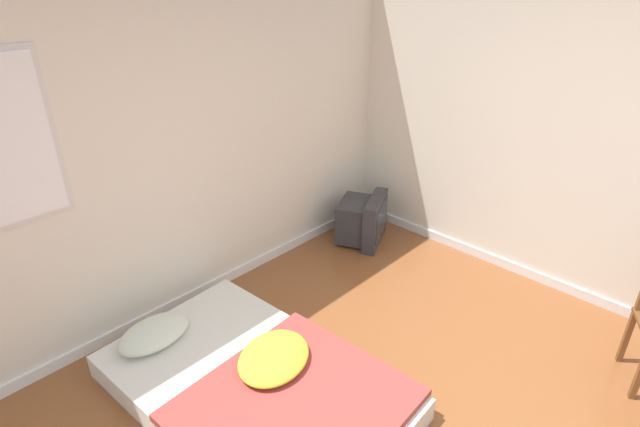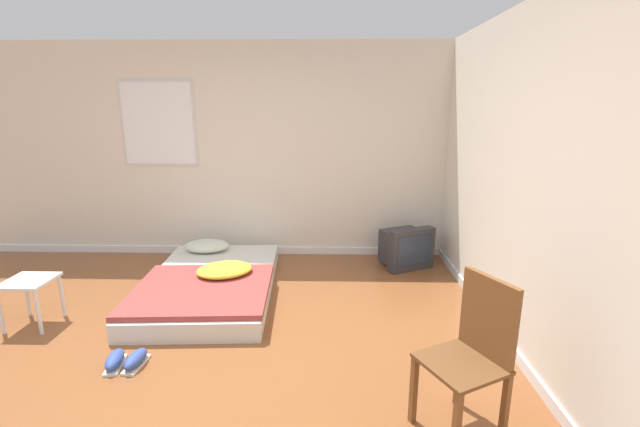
{
  "view_description": "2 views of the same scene",
  "coord_description": "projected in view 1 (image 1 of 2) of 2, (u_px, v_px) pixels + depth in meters",
  "views": [
    {
      "loc": [
        -1.6,
        -0.67,
        2.57
      ],
      "look_at": [
        0.88,
        1.69,
        0.83
      ],
      "focal_mm": 28.0,
      "sensor_mm": 36.0,
      "label": 1
    },
    {
      "loc": [
        1.03,
        -2.74,
        1.86
      ],
      "look_at": [
        0.92,
        1.57,
        0.77
      ],
      "focal_mm": 24.0,
      "sensor_mm": 36.0,
      "label": 2
    }
  ],
  "objects": [
    {
      "name": "wall_back",
      "position": [
        150.0,
        160.0,
        3.56
      ],
      "size": [
        7.28,
        0.08,
        2.6
      ],
      "color": "silver",
      "rests_on": "ground_plane"
    },
    {
      "name": "wall_right",
      "position": [
        639.0,
        158.0,
        3.62
      ],
      "size": [
        0.08,
        7.38,
        2.6
      ],
      "color": "silver",
      "rests_on": "ground_plane"
    },
    {
      "name": "mattress_bed",
      "position": [
        254.0,
        385.0,
        3.22
      ],
      "size": [
        1.33,
        2.04,
        0.32
      ],
      "color": "silver",
      "rests_on": "ground_plane"
    },
    {
      "name": "crt_tv",
      "position": [
        363.0,
        220.0,
        5.02
      ],
      "size": [
        0.64,
        0.6,
        0.49
      ],
      "color": "#333338",
      "rests_on": "ground_plane"
    }
  ]
}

